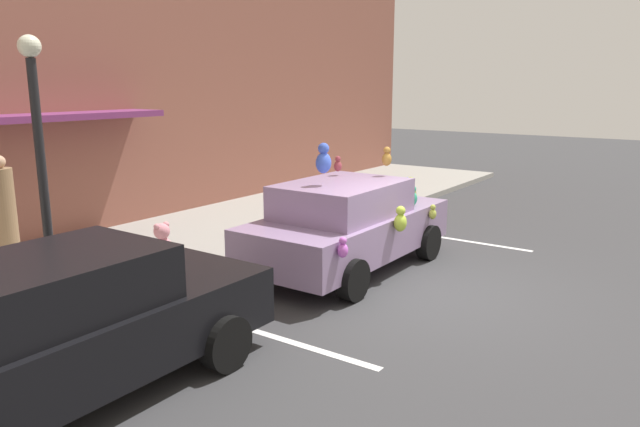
% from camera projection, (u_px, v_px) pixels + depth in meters
% --- Properties ---
extents(ground_plane, '(60.00, 60.00, 0.00)m').
position_uv_depth(ground_plane, '(419.00, 291.00, 9.26)').
color(ground_plane, '#38383A').
extents(sidewalk, '(24.00, 4.00, 0.15)m').
position_uv_depth(sidewalk, '(193.00, 239.00, 12.04)').
color(sidewalk, gray).
rests_on(sidewalk, ground).
extents(storefront_building, '(24.00, 1.25, 6.40)m').
position_uv_depth(storefront_building, '(115.00, 81.00, 12.57)').
color(storefront_building, brown).
rests_on(storefront_building, ground).
extents(parking_stripe_front, '(0.12, 3.60, 0.01)m').
position_uv_depth(parking_stripe_front, '(445.00, 238.00, 12.44)').
color(parking_stripe_front, silver).
rests_on(parking_stripe_front, ground).
extents(parking_stripe_rear, '(0.12, 3.60, 0.01)m').
position_uv_depth(parking_stripe_rear, '(259.00, 332.00, 7.72)').
color(parking_stripe_rear, silver).
rests_on(parking_stripe_rear, ground).
extents(plush_covered_car, '(4.18, 2.12, 2.23)m').
position_uv_depth(plush_covered_car, '(348.00, 224.00, 10.20)').
color(plush_covered_car, gray).
rests_on(plush_covered_car, ground).
extents(parked_sedan_behind, '(4.46, 1.88, 1.54)m').
position_uv_depth(parked_sedan_behind, '(60.00, 329.00, 5.86)').
color(parked_sedan_behind, black).
rests_on(parked_sedan_behind, ground).
extents(teddy_bear_on_sidewalk, '(0.38, 0.32, 0.73)m').
position_uv_depth(teddy_bear_on_sidewalk, '(163.00, 245.00, 10.03)').
color(teddy_bear_on_sidewalk, pink).
rests_on(teddy_bear_on_sidewalk, sidewalk).
extents(street_lamp_post, '(0.28, 0.28, 3.59)m').
position_uv_depth(street_lamp_post, '(39.00, 146.00, 7.59)').
color(street_lamp_post, black).
rests_on(street_lamp_post, sidewalk).
extents(pedestrian_near_shopfront, '(0.37, 0.37, 1.87)m').
position_uv_depth(pedestrian_near_shopfront, '(5.00, 216.00, 9.79)').
color(pedestrian_near_shopfront, '#8C6C4A').
rests_on(pedestrian_near_shopfront, sidewalk).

